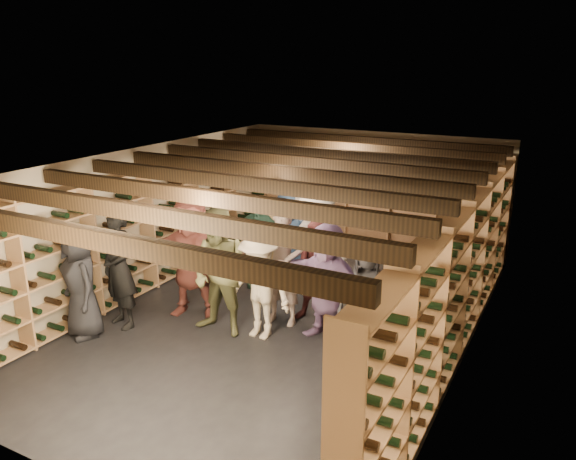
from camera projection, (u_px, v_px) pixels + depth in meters
The scene contains 23 objects.
ground at pixel (280, 316), 8.66m from camera, with size 8.00×8.00×0.00m, color black.
walls at pixel (280, 242), 8.31m from camera, with size 5.52×8.02×2.40m.
ceiling at pixel (280, 162), 7.95m from camera, with size 5.50×8.00×0.01m, color beige.
ceiling_joists at pixel (280, 172), 8.00m from camera, with size 5.40×7.12×0.18m.
wine_rack_left at pixel (147, 227), 9.50m from camera, with size 0.32×7.50×2.15m.
wine_rack_right at pixel (456, 281), 7.19m from camera, with size 0.32×7.50×2.15m.
wine_rack_back at pixel (370, 197), 11.57m from camera, with size 4.70×0.30×2.15m.
crate_stack_left at pixel (270, 238), 11.03m from camera, with size 0.58×0.47×0.85m.
crate_stack_right at pixel (326, 254), 10.63m from camera, with size 0.51×0.34×0.51m.
crate_loose at pixel (348, 289), 9.47m from camera, with size 0.50×0.33×0.17m, color tan.
person_0 at pixel (81, 282), 7.85m from camera, with size 0.79×0.51×1.61m, color black.
person_1 at pixel (119, 268), 8.11m from camera, with size 0.66×0.43×1.82m, color black.
person_2 at pixel (221, 273), 7.86m from camera, with size 0.90×0.70×1.86m, color brown.
person_3 at pixel (259, 286), 7.81m from camera, with size 1.00×0.58×1.55m, color #C0B196.
person_4 at pixel (410, 315), 6.92m from camera, with size 0.90×0.38×1.54m, color #165C84.
person_5 at pixel (192, 256), 8.49m from camera, with size 1.74×0.56×1.88m, color brown.
person_6 at pixel (290, 239), 9.54m from camera, with size 0.85×0.55×1.74m, color #1A2C45.
person_7 at pixel (283, 265), 8.20m from camera, with size 0.66×0.43×1.82m, color gray.
person_8 at pixel (320, 272), 8.27m from camera, with size 0.77×0.60×1.59m, color #41191B.
person_9 at pixel (314, 243), 9.16m from camera, with size 1.20×0.69×1.86m, color beige.
person_10 at pixel (258, 241), 9.59m from camera, with size 0.95×0.40×1.62m, color #2A5040.
person_11 at pixel (327, 282), 7.73m from camera, with size 1.58×0.50×1.71m, color #87669C.
person_12 at pixel (366, 294), 7.59m from camera, with size 0.74×0.48×1.52m, color #2F2E33.
Camera 1 is at (3.81, -6.91, 3.80)m, focal length 35.00 mm.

